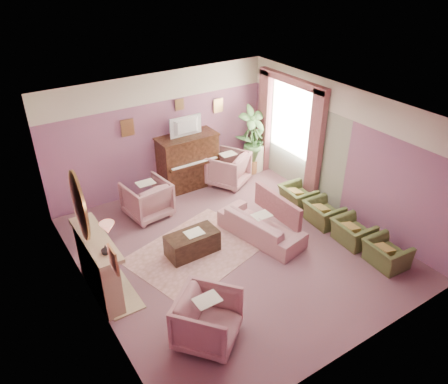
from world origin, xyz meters
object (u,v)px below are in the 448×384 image
sofa (261,222)px  piano (188,162)px  coffee_table (192,243)px  side_table (254,157)px  floral_armchair_front (208,318)px  olive_chair_a (387,250)px  olive_chair_d (298,194)px  floral_armchair_left (147,197)px  floral_armchair_right (228,167)px  olive_chair_b (353,229)px  television (187,125)px  olive_chair_c (324,210)px

sofa → piano: bearing=93.9°
coffee_table → side_table: size_ratio=1.43×
sofa → floral_armchair_front: size_ratio=2.02×
piano → olive_chair_a: (1.59, -4.64, -0.33)m
coffee_table → olive_chair_d: 2.85m
piano → floral_armchair_left: bearing=-154.3°
floral_armchair_right → side_table: 1.05m
floral_armchair_left → floral_armchair_front: size_ratio=1.00×
floral_armchair_left → olive_chair_a: 4.97m
piano → olive_chair_b: size_ratio=1.87×
coffee_table → olive_chair_a: bearing=-38.6°
television → floral_armchair_right: (0.86, -0.39, -1.14)m
olive_chair_b → coffee_table: bearing=153.0°
floral_armchair_right → side_table: bearing=16.2°
coffee_table → olive_chair_b: (2.84, -1.45, 0.10)m
olive_chair_c → olive_chair_d: same height
floral_armchair_left → olive_chair_c: 3.79m
coffee_table → floral_armchair_left: floral_armchair_left is taller
floral_armchair_front → olive_chair_c: bearing=20.1°
piano → floral_armchair_front: size_ratio=1.54×
floral_armchair_left → olive_chair_b: 4.34m
floral_armchair_left → olive_chair_c: (2.99, -2.33, -0.13)m
side_table → floral_armchair_front: bearing=-133.4°
olive_chair_c → floral_armchair_left: bearing=142.1°
floral_armchair_left → side_table: bearing=9.2°
coffee_table → floral_armchair_right: floral_armchair_right is taller
coffee_table → floral_armchair_front: (-0.85, -1.97, 0.23)m
piano → floral_armchair_left: 1.56m
piano → sofa: 2.70m
television → floral_armchair_right: television is taller
sofa → floral_armchair_front: floral_armchair_front is taller
coffee_table → olive_chair_b: 3.19m
piano → floral_armchair_front: piano is taller
olive_chair_b → floral_armchair_front: bearing=-171.9°
floral_armchair_front → olive_chair_d: bearing=30.4°
piano → side_table: 1.90m
floral_armchair_front → olive_chair_b: (3.69, 0.53, -0.13)m
coffee_table → television: bearing=61.8°
piano → olive_chair_b: 4.15m
television → olive_chair_b: bearing=-67.1°
floral_armchair_left → olive_chair_a: size_ratio=1.22×
coffee_table → sofa: sofa is taller
olive_chair_a → olive_chair_c: same height
coffee_table → sofa: bearing=-12.1°
olive_chair_b → floral_armchair_right: bearing=102.2°
floral_armchair_left → floral_armchair_right: size_ratio=1.00×
floral_armchair_front → olive_chair_d: size_ratio=1.22×
floral_armchair_left → side_table: floral_armchair_left is taller
olive_chair_b → olive_chair_d: (0.00, 1.64, 0.00)m
television → floral_armchair_front: television is taller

